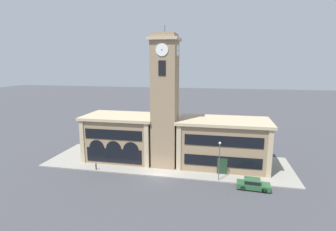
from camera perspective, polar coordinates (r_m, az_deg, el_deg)
name	(u,v)px	position (r m, az deg, el deg)	size (l,w,h in m)	color
ground_plane	(158,177)	(40.00, -2.11, -13.21)	(300.00, 300.00, 0.00)	#424247
sidewalk_kerb	(167,162)	(45.41, -0.27, -10.06)	(40.50, 12.10, 0.15)	gray
clock_tower	(165,102)	(41.43, -0.67, 2.91)	(4.55, 4.55, 22.22)	#937A5B
town_hall_left_wing	(122,137)	(46.78, -10.02, -4.60)	(12.53, 8.05, 7.84)	#937A5B
town_hall_right_wing	(223,143)	(43.63, 11.84, -5.86)	(14.72, 8.05, 7.78)	#937A5B
parked_car_near	(253,184)	(37.90, 18.00, -13.97)	(4.41, 2.05, 1.43)	#285633
street_lamp	(219,155)	(38.01, 11.14, -8.46)	(0.36, 0.36, 5.66)	#4C4C51
bollard	(96,166)	(43.45, -15.39, -10.64)	(0.18, 0.18, 1.06)	black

